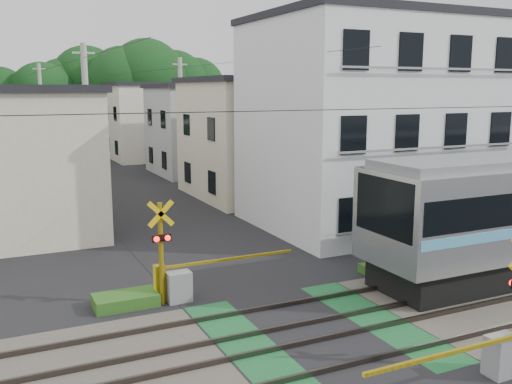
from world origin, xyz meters
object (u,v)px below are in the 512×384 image
crossing_signal_near (508,345)px  crossing_signal_far (175,278)px  pedestrian (101,162)px  apartment_block (370,122)px

crossing_signal_near → crossing_signal_far: same height
crossing_signal_far → pedestrian: size_ratio=3.02×
crossing_signal_near → apartment_block: 14.95m
crossing_signal_far → apartment_block: bearing=27.8°
apartment_block → pedestrian: apartment_block is taller
crossing_signal_far → apartment_block: 13.14m
crossing_signal_near → crossing_signal_far: bearing=125.3°
crossing_signal_near → pedestrian: 35.09m
crossing_signal_near → pedestrian: bearing=93.7°
apartment_block → pedestrian: size_ratio=6.50×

